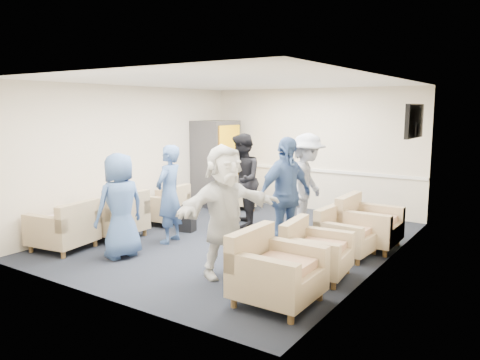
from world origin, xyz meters
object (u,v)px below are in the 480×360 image
Objects in this scene: armchair_left_mid at (117,218)px; person_back_left at (242,180)px; person_back_right at (307,183)px; person_front_right at (225,210)px; armchair_right_midfar at (344,236)px; person_mid_right at (285,195)px; armchair_left_near at (66,229)px; armchair_left_far at (165,207)px; armchair_right_midnear at (313,253)px; person_front_left at (120,206)px; armchair_corner at (238,194)px; vending_machine at (216,163)px; armchair_right_near at (273,273)px; armchair_right_far at (366,226)px; person_mid_left at (169,194)px.

armchair_left_mid is 0.51× the size of person_back_left.
person_front_right is at bearing 173.23° from person_back_right.
armchair_right_midfar is 1.10m from person_mid_right.
armchair_left_near is at bearing -5.70° from armchair_left_mid.
person_back_right reaches higher than armchair_left_far.
person_back_right is (-1.09, 2.03, 0.59)m from armchair_right_midnear.
person_back_left reaches higher than person_front_left.
armchair_right_midnear is at bearing 15.61° from person_back_left.
armchair_left_near is at bearing 100.24° from armchair_right_midnear.
person_mid_right is (2.42, -2.27, 0.59)m from armchair_corner.
armchair_right_near is at bearing -46.77° from vending_machine.
person_back_left is at bearing -178.96° from person_front_left.
armchair_left_far is 1.99m from armchair_corner.
armchair_right_near is 1.26m from person_front_right.
person_mid_right reaches higher than armchair_corner.
armchair_right_midnear is 1.34m from person_front_right.
person_back_right is at bearing -20.73° from vending_machine.
armchair_right_near is 2.09m from person_mid_right.
armchair_right_midfar is 0.64m from armchair_right_far.
armchair_right_near is 2.84m from person_front_left.
armchair_right_midnear is 0.78× the size of armchair_corner.
armchair_left_far is 0.50× the size of person_front_right.
armchair_right_midfar is 0.92× the size of armchair_right_far.
person_front_left is 2.55m from person_mid_right.
armchair_right_midfar is at bearing 111.65° from armchair_left_near.
armchair_right_midnear is 0.49× the size of person_back_right.
person_mid_right is at bearing 104.70° from armchair_corner.
person_back_left reaches higher than armchair_right_midfar.
person_mid_right is at bearing 97.91° from person_mid_left.
person_mid_right reaches higher than person_back_right.
armchair_right_far is 0.54× the size of person_mid_left.
armchair_right_far is (3.85, 1.88, 0.00)m from armchair_left_mid.
armchair_right_midfar is 0.45× the size of person_mid_right.
armchair_left_near is 0.54× the size of person_front_right.
armchair_right_far is at bearing -28.12° from person_mid_right.
person_front_left is at bearing 101.08° from armchair_right_midnear.
armchair_right_near is at bearing -176.98° from armchair_right_midfar.
person_front_left reaches higher than armchair_corner.
armchair_left_mid is 1.03× the size of armchair_right_midnear.
person_mid_left is at bearing 84.18° from person_front_right.
armchair_left_mid is at bearing 112.28° from armchair_right_midfar.
armchair_right_near reaches higher than armchair_corner.
person_front_right is at bearing 152.32° from armchair_right_far.
armchair_corner is 3.37m from person_mid_right.
vending_machine is at bearing -179.41° from armchair_left_far.
armchair_right_far is at bearing -9.24° from armchair_right_midfar.
armchair_left_mid is 1.12m from person_mid_left.
person_back_left is (-2.32, 0.64, 0.59)m from armchair_right_midfar.
person_back_right is 1.02× the size of person_front_right.
armchair_right_far is 2.52m from person_back_left.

